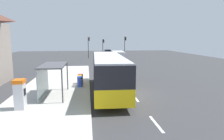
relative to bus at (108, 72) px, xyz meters
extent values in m
cube|color=#38383A|center=(1.71, 13.13, -1.86)|extent=(56.00, 92.00, 0.04)
cube|color=beige|center=(-4.69, 1.13, -1.75)|extent=(6.20, 30.00, 0.18)
cube|color=silver|center=(1.96, -6.87, -1.84)|extent=(0.16, 2.20, 0.01)
cube|color=silver|center=(1.96, -1.87, -1.84)|extent=(0.16, 2.20, 0.01)
cube|color=silver|center=(1.96, 3.13, -1.84)|extent=(0.16, 2.20, 0.01)
cube|color=silver|center=(1.96, 8.13, -1.84)|extent=(0.16, 2.20, 0.01)
cube|color=silver|center=(1.96, 13.13, -1.84)|extent=(0.16, 2.20, 0.01)
cube|color=silver|center=(1.96, 18.13, -1.84)|extent=(0.16, 2.20, 0.01)
cube|color=silver|center=(1.96, 23.13, -1.84)|extent=(0.16, 2.20, 0.01)
cube|color=silver|center=(1.96, 28.13, -1.84)|extent=(0.16, 2.20, 0.01)
cube|color=yellow|center=(0.01, -0.02, -0.77)|extent=(2.84, 11.07, 1.15)
cube|color=black|center=(0.01, -0.02, 0.53)|extent=(2.84, 11.07, 1.45)
cube|color=silver|center=(0.01, -0.02, 1.31)|extent=(2.71, 10.85, 0.12)
cube|color=black|center=(0.18, 5.43, 0.46)|extent=(2.30, 0.19, 1.22)
cube|color=black|center=(-1.21, -0.48, 0.46)|extent=(0.34, 8.58, 1.10)
cylinder|color=black|center=(-1.00, 3.91, -1.34)|extent=(0.31, 1.01, 1.00)
cylinder|color=black|center=(1.26, 3.84, -1.34)|extent=(0.31, 1.01, 1.00)
cylinder|color=black|center=(-1.23, -3.68, -1.34)|extent=(0.31, 1.01, 1.00)
cylinder|color=black|center=(1.03, -3.75, -1.34)|extent=(0.31, 1.01, 1.00)
cube|color=silver|center=(3.91, 19.50, -0.52)|extent=(2.21, 5.28, 1.96)
cube|color=black|center=(3.91, 19.50, -0.19)|extent=(2.16, 3.20, 0.44)
cylinder|color=black|center=(4.73, 17.47, -1.50)|extent=(0.25, 0.69, 0.68)
cylinder|color=black|center=(2.93, 17.54, -1.50)|extent=(0.25, 0.69, 0.68)
cylinder|color=black|center=(4.89, 21.47, -1.50)|extent=(0.25, 0.69, 0.68)
cylinder|color=black|center=(3.09, 21.54, -1.50)|extent=(0.25, 0.69, 0.68)
cube|color=navy|center=(4.01, 39.70, -1.22)|extent=(1.88, 4.43, 0.60)
cube|color=black|center=(4.01, 39.90, -0.62)|extent=(1.63, 2.41, 0.60)
cylinder|color=black|center=(4.86, 38.21, -1.52)|extent=(0.21, 0.64, 0.64)
cylinder|color=black|center=(3.22, 38.18, -1.52)|extent=(0.21, 0.64, 0.64)
cylinder|color=black|center=(4.80, 41.21, -1.52)|extent=(0.21, 0.64, 0.64)
cylinder|color=black|center=(3.16, 41.18, -1.52)|extent=(0.21, 0.64, 0.64)
cube|color=silver|center=(-6.09, -3.95, -0.81)|extent=(0.60, 0.70, 1.70)
cube|color=orange|center=(-6.09, -3.95, 0.16)|extent=(0.66, 0.76, 0.24)
cube|color=black|center=(-5.78, -3.95, -0.54)|extent=(0.03, 0.36, 0.44)
cylinder|color=blue|center=(-2.49, 1.68, -1.19)|extent=(0.52, 0.52, 0.95)
cylinder|color=yellow|center=(-2.49, 2.38, -1.19)|extent=(0.52, 0.52, 0.95)
cylinder|color=red|center=(-2.49, 3.08, -1.19)|extent=(0.52, 0.52, 0.95)
cylinder|color=#2D2D2D|center=(7.11, 30.15, 0.71)|extent=(0.14, 0.14, 5.10)
cube|color=black|center=(7.33, 30.15, 2.76)|extent=(0.24, 0.28, 0.84)
sphere|color=#360606|center=(7.45, 30.15, 3.04)|extent=(0.16, 0.16, 0.16)
sphere|color=#3C2C03|center=(7.45, 30.15, 2.76)|extent=(0.16, 0.16, 0.16)
sphere|color=green|center=(7.45, 30.15, 2.48)|extent=(0.16, 0.16, 0.16)
cylinder|color=#2D2D2D|center=(-1.49, 30.95, 0.65)|extent=(0.14, 0.14, 4.99)
cube|color=black|center=(-1.27, 30.95, 2.65)|extent=(0.24, 0.28, 0.84)
sphere|color=#360606|center=(-1.15, 30.95, 2.93)|extent=(0.16, 0.16, 0.16)
sphere|color=#F2B20C|center=(-1.15, 30.95, 2.65)|extent=(0.16, 0.16, 0.16)
sphere|color=black|center=(-1.15, 30.95, 2.37)|extent=(0.16, 0.16, 0.16)
cylinder|color=#2D2D2D|center=(2.01, 31.75, 0.41)|extent=(0.14, 0.14, 4.51)
cube|color=black|center=(2.23, 31.75, 2.17)|extent=(0.24, 0.28, 0.84)
sphere|color=#360606|center=(2.35, 31.75, 2.45)|extent=(0.16, 0.16, 0.16)
sphere|color=#3C2C03|center=(2.35, 31.75, 2.17)|extent=(0.16, 0.16, 0.16)
sphere|color=green|center=(2.35, 31.75, 1.89)|extent=(0.16, 0.16, 0.16)
cube|color=#4C4C51|center=(-4.39, -1.11, 0.79)|extent=(1.80, 4.00, 0.10)
cube|color=#8CA5B2|center=(-5.24, -1.11, -0.41)|extent=(0.06, 3.80, 2.30)
cylinder|color=#4C4C51|center=(-3.54, -3.01, -0.44)|extent=(0.10, 0.10, 2.44)
cylinder|color=#4C4C51|center=(-3.54, 0.79, -0.44)|extent=(0.10, 0.10, 2.44)
camera|label=1|loc=(-1.75, -16.95, 2.85)|focal=32.08mm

